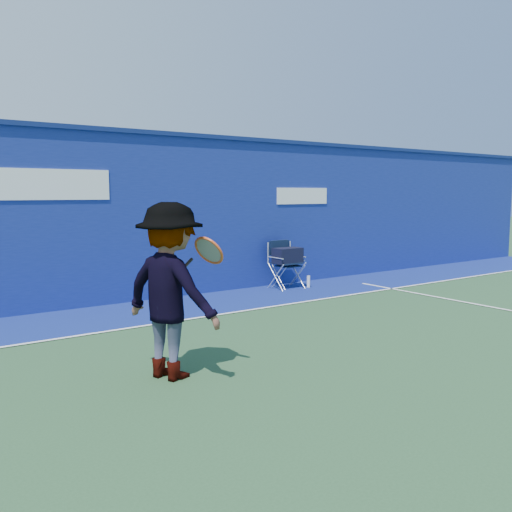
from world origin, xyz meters
TOP-DOWN VIEW (x-y plane):
  - ground at (0.00, 0.00)m, footprint 80.00×80.00m
  - stadium_wall at (-0.00, 5.20)m, footprint 24.00×0.50m
  - out_of_bounds_strip at (0.00, 4.10)m, footprint 24.00×1.80m
  - court_lines at (0.00, 0.60)m, footprint 24.00×12.00m
  - directors_chair_left at (2.80, 4.54)m, footprint 0.58×0.54m
  - directors_chair_right at (2.90, 4.59)m, footprint 0.50×0.45m
  - water_bottle at (3.22, 4.32)m, footprint 0.07×0.07m
  - tennis_player at (-1.58, 0.98)m, footprint 1.10×1.38m

SIDE VIEW (x-z plane):
  - ground at x=0.00m, z-range 0.00..0.00m
  - out_of_bounds_strip at x=0.00m, z-range 0.00..0.01m
  - court_lines at x=0.00m, z-range 0.01..0.01m
  - water_bottle at x=3.22m, z-range 0.00..0.25m
  - directors_chair_right at x=2.90m, z-range -0.16..0.68m
  - directors_chair_left at x=2.80m, z-range -0.07..0.91m
  - tennis_player at x=-1.58m, z-range 0.00..1.87m
  - stadium_wall at x=0.00m, z-range 0.01..3.09m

